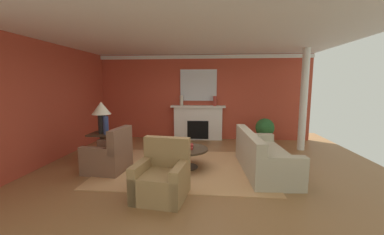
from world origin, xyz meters
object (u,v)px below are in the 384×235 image
(sofa, at_px, (263,158))
(fireplace, at_px, (198,123))
(armchair_near_window, at_px, (109,157))
(mantel_mirror, at_px, (198,85))
(coffee_table, at_px, (185,153))
(table_lamp, at_px, (101,111))
(vase_on_side_table, at_px, (106,125))
(armchair_facing_fireplace, at_px, (162,179))
(side_table, at_px, (103,145))
(vase_mantel_left, at_px, (182,101))
(potted_plant, at_px, (265,130))
(vase_mantel_right, at_px, (215,101))

(sofa, bearing_deg, fireplace, 118.50)
(sofa, distance_m, armchair_near_window, 3.28)
(mantel_mirror, distance_m, sofa, 3.71)
(fireplace, relative_size, coffee_table, 1.80)
(armchair_near_window, bearing_deg, fireplace, 61.60)
(sofa, xyz_separation_m, table_lamp, (-3.68, 0.34, 0.93))
(armchair_near_window, bearing_deg, vase_on_side_table, 118.43)
(mantel_mirror, xyz_separation_m, armchair_facing_fireplace, (-0.32, -4.34, -1.51))
(fireplace, distance_m, side_table, 3.31)
(vase_mantel_left, bearing_deg, potted_plant, -12.77)
(coffee_table, distance_m, potted_plant, 3.07)
(side_table, relative_size, table_lamp, 0.93)
(table_lamp, relative_size, vase_mantel_right, 2.38)
(vase_mantel_left, bearing_deg, vase_on_side_table, -118.52)
(vase_mantel_left, relative_size, vase_on_side_table, 0.78)
(armchair_facing_fireplace, distance_m, side_table, 2.46)
(armchair_facing_fireplace, xyz_separation_m, table_lamp, (-1.80, 1.68, 0.92))
(mantel_mirror, height_order, vase_on_side_table, mantel_mirror)
(armchair_near_window, distance_m, table_lamp, 1.18)
(sofa, distance_m, potted_plant, 2.30)
(fireplace, relative_size, table_lamp, 2.40)
(table_lamp, xyz_separation_m, vase_on_side_table, (0.15, -0.12, -0.31))
(fireplace, height_order, side_table, fireplace)
(vase_on_side_table, bearing_deg, mantel_mirror, 54.71)
(armchair_near_window, distance_m, vase_mantel_left, 3.46)
(fireplace, xyz_separation_m, vase_on_side_table, (-1.97, -2.66, 0.37))
(coffee_table, bearing_deg, potted_plant, 45.12)
(vase_mantel_left, xyz_separation_m, potted_plant, (2.61, -0.59, -0.82))
(fireplace, bearing_deg, sofa, -61.50)
(vase_mantel_left, bearing_deg, coffee_table, -80.82)
(vase_mantel_right, bearing_deg, coffee_table, -103.31)
(side_table, height_order, vase_on_side_table, vase_on_side_table)
(mantel_mirror, bearing_deg, potted_plant, -20.29)
(fireplace, relative_size, vase_mantel_left, 5.43)
(table_lamp, height_order, vase_on_side_table, table_lamp)
(side_table, height_order, vase_mantel_left, vase_mantel_left)
(armchair_facing_fireplace, bearing_deg, vase_on_side_table, 136.51)
(fireplace, distance_m, sofa, 3.29)
(armchair_near_window, distance_m, potted_plant, 4.53)
(sofa, bearing_deg, vase_mantel_right, 109.70)
(coffee_table, relative_size, side_table, 1.43)
(mantel_mirror, distance_m, vase_on_side_table, 3.53)
(coffee_table, distance_m, vase_mantel_left, 2.97)
(mantel_mirror, relative_size, vase_mantel_left, 3.66)
(mantel_mirror, bearing_deg, armchair_facing_fireplace, -94.26)
(armchair_facing_fireplace, bearing_deg, potted_plant, 56.37)
(fireplace, xyz_separation_m, side_table, (-2.12, -2.54, -0.15))
(mantel_mirror, xyz_separation_m, vase_mantel_right, (0.55, -0.17, -0.51))
(sofa, height_order, armchair_facing_fireplace, armchair_facing_fireplace)
(table_lamp, bearing_deg, mantel_mirror, 51.48)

